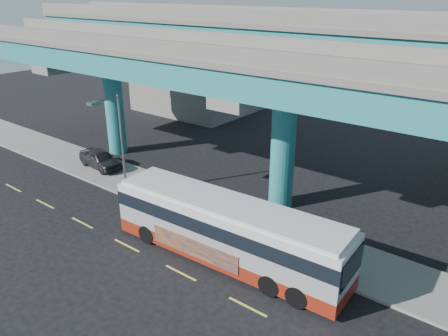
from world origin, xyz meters
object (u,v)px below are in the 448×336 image
Objects in this scene: transit_bus at (228,229)px; parked_car at (100,159)px; stop_sign at (293,223)px; street_lamp at (114,131)px.

transit_bus is 3.02× the size of parked_car.
stop_sign is at bearing -88.93° from parked_car.
transit_bus reaches higher than parked_car.
street_lamp is 12.90m from stop_sign.
street_lamp reaches higher than parked_car.
stop_sign is at bearing 3.20° from street_lamp.
parked_car is 1.61× the size of stop_sign.
street_lamp is at bearing 169.40° from transit_bus.
stop_sign is at bearing 37.77° from transit_bus.
parked_car is 6.55m from street_lamp.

